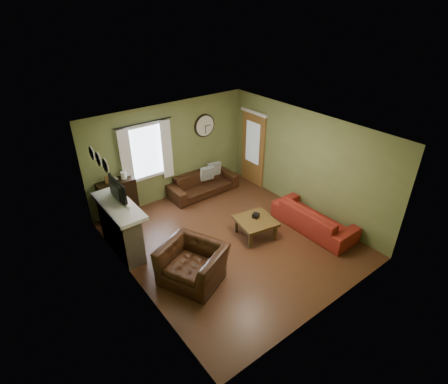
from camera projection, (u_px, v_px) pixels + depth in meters
floor at (231, 240)px, 8.03m from camera, size 4.60×5.20×0.00m
ceiling at (233, 132)px, 6.74m from camera, size 4.60×5.20×0.00m
wall_left at (130, 230)px, 6.17m from camera, size 0.00×5.20×2.60m
wall_right at (304, 163)px, 8.61m from camera, size 0.00×5.20×2.60m
wall_back at (170, 152)px, 9.18m from camera, size 4.60×0.00×2.60m
wall_front at (333, 254)px, 5.60m from camera, size 4.60×0.00×2.60m
fireplace at (121, 230)px, 7.44m from camera, size 0.40×1.40×1.10m
firebox at (131, 236)px, 7.66m from camera, size 0.04×0.60×0.55m
mantel at (118, 206)px, 7.16m from camera, size 0.58×1.60×0.08m
tv at (115, 194)px, 7.17m from camera, size 0.08×0.60×0.35m
tv_screen at (118, 190)px, 7.18m from camera, size 0.02×0.62×0.36m
medallion_left at (105, 165)px, 6.26m from camera, size 0.28×0.28×0.03m
medallion_mid at (98, 159)px, 6.50m from camera, size 0.28×0.28×0.03m
medallion_right at (92, 153)px, 6.74m from camera, size 0.28×0.28×0.03m
window_pane at (145, 152)px, 8.69m from camera, size 1.00×0.02×1.30m
curtain_rod at (143, 123)px, 8.24m from camera, size 0.03×0.03×1.50m
curtain_left at (126, 160)px, 8.36m from camera, size 0.28×0.04×1.55m
curtain_right at (167, 150)px, 8.94m from camera, size 0.28×0.04×1.55m
wall_clock at (205, 126)px, 9.48m from camera, size 0.64×0.06×0.64m
door at (253, 149)px, 9.99m from camera, size 0.05×0.90×2.10m
bookshelf at (119, 200)px, 8.55m from camera, size 0.88×0.37×1.05m
book at (112, 183)px, 8.38m from camera, size 0.19×0.23×0.02m
sofa_brown at (203, 183)px, 9.79m from camera, size 1.98×0.77×0.58m
pillow_left at (214, 169)px, 10.00m from camera, size 0.40×0.18×0.39m
pillow_right at (207, 173)px, 9.76m from camera, size 0.40×0.18×0.38m
sofa_red at (314, 218)px, 8.27m from camera, size 0.80×2.06×0.60m
armchair at (192, 264)px, 6.76m from camera, size 1.42×1.49×0.76m
coffee_table at (255, 228)px, 8.08m from camera, size 0.96×0.96×0.44m
tissue_box at (256, 219)px, 8.06m from camera, size 0.18×0.18×0.11m
wine_glass_a at (129, 211)px, 6.73m from camera, size 0.07×0.07×0.20m
wine_glass_b at (128, 210)px, 6.76m from camera, size 0.07×0.07×0.21m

